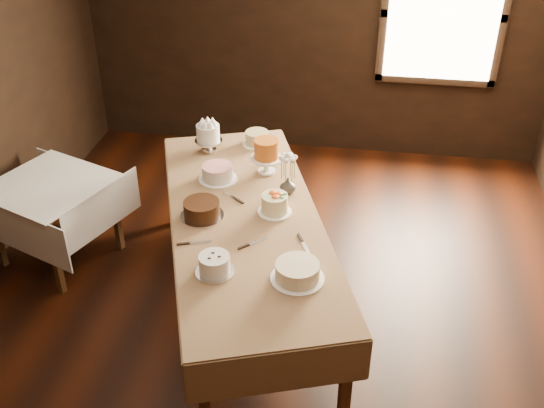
{
  "coord_description": "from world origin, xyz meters",
  "views": [
    {
      "loc": [
        0.63,
        -3.62,
        3.43
      ],
      "look_at": [
        0.0,
        0.2,
        0.95
      ],
      "focal_mm": 41.76,
      "sensor_mm": 36.0,
      "label": 1
    }
  ],
  "objects_px": {
    "cake_swirl": "(214,265)",
    "cake_cream": "(297,272)",
    "cake_meringue": "(208,139)",
    "cake_server_a": "(258,241)",
    "cake_speckled": "(257,139)",
    "cake_flowers": "(275,205)",
    "cake_server_c": "(230,195)",
    "cake_server_e": "(201,242)",
    "side_table": "(50,193)",
    "cake_chocolate": "(202,210)",
    "flower_vase": "(288,186)",
    "cake_server_b": "(306,248)",
    "cake_caramel": "(266,158)",
    "display_table": "(245,223)",
    "cake_server_d": "(279,193)",
    "cake_lattice": "(218,174)"
  },
  "relations": [
    {
      "from": "display_table",
      "to": "cake_meringue",
      "type": "bearing_deg",
      "value": 118.09
    },
    {
      "from": "cake_caramel",
      "to": "cake_server_a",
      "type": "xyz_separation_m",
      "value": [
        0.1,
        -0.96,
        -0.13
      ]
    },
    {
      "from": "cake_server_a",
      "to": "cake_server_e",
      "type": "bearing_deg",
      "value": 146.0
    },
    {
      "from": "side_table",
      "to": "cake_chocolate",
      "type": "height_order",
      "value": "cake_chocolate"
    },
    {
      "from": "cake_server_a",
      "to": "cake_server_e",
      "type": "height_order",
      "value": "same"
    },
    {
      "from": "cake_server_c",
      "to": "cake_chocolate",
      "type": "bearing_deg",
      "value": 105.41
    },
    {
      "from": "cake_chocolate",
      "to": "cake_server_a",
      "type": "height_order",
      "value": "cake_chocolate"
    },
    {
      "from": "cake_server_c",
      "to": "cake_server_e",
      "type": "relative_size",
      "value": 1.0
    },
    {
      "from": "cake_lattice",
      "to": "cake_server_b",
      "type": "distance_m",
      "value": 1.14
    },
    {
      "from": "cake_flowers",
      "to": "cake_server_b",
      "type": "relative_size",
      "value": 1.13
    },
    {
      "from": "display_table",
      "to": "cake_speckled",
      "type": "relative_size",
      "value": 10.23
    },
    {
      "from": "cake_server_d",
      "to": "side_table",
      "type": "bearing_deg",
      "value": 106.44
    },
    {
      "from": "cake_speckled",
      "to": "cake_caramel",
      "type": "distance_m",
      "value": 0.51
    },
    {
      "from": "cake_cream",
      "to": "cake_server_a",
      "type": "distance_m",
      "value": 0.49
    },
    {
      "from": "cake_server_d",
      "to": "cake_server_e",
      "type": "xyz_separation_m",
      "value": [
        -0.43,
        -0.72,
        0.0
      ]
    },
    {
      "from": "cake_swirl",
      "to": "cake_server_c",
      "type": "height_order",
      "value": "cake_swirl"
    },
    {
      "from": "side_table",
      "to": "flower_vase",
      "type": "height_order",
      "value": "flower_vase"
    },
    {
      "from": "side_table",
      "to": "flower_vase",
      "type": "xyz_separation_m",
      "value": [
        2.0,
        0.01,
        0.25
      ]
    },
    {
      "from": "cake_swirl",
      "to": "cake_cream",
      "type": "height_order",
      "value": "cake_swirl"
    },
    {
      "from": "side_table",
      "to": "display_table",
      "type": "bearing_deg",
      "value": -11.72
    },
    {
      "from": "cake_swirl",
      "to": "cake_server_b",
      "type": "xyz_separation_m",
      "value": [
        0.55,
        0.36,
        -0.06
      ]
    },
    {
      "from": "cake_meringue",
      "to": "cake_chocolate",
      "type": "bearing_deg",
      "value": -78.67
    },
    {
      "from": "cake_meringue",
      "to": "cake_server_d",
      "type": "xyz_separation_m",
      "value": [
        0.71,
        -0.61,
        -0.11
      ]
    },
    {
      "from": "display_table",
      "to": "cake_cream",
      "type": "height_order",
      "value": "cake_cream"
    },
    {
      "from": "cake_server_c",
      "to": "cake_server_d",
      "type": "height_order",
      "value": "same"
    },
    {
      "from": "cake_lattice",
      "to": "cake_flowers",
      "type": "distance_m",
      "value": 0.66
    },
    {
      "from": "cake_speckled",
      "to": "cake_flowers",
      "type": "distance_m",
      "value": 1.11
    },
    {
      "from": "cake_cream",
      "to": "cake_server_b",
      "type": "relative_size",
      "value": 1.45
    },
    {
      "from": "cake_server_b",
      "to": "cake_cream",
      "type": "bearing_deg",
      "value": -27.4
    },
    {
      "from": "cake_caramel",
      "to": "cake_server_d",
      "type": "height_order",
      "value": "cake_caramel"
    },
    {
      "from": "cake_lattice",
      "to": "flower_vase",
      "type": "bearing_deg",
      "value": -10.73
    },
    {
      "from": "cake_chocolate",
      "to": "cake_server_d",
      "type": "height_order",
      "value": "cake_chocolate"
    },
    {
      "from": "side_table",
      "to": "cake_meringue",
      "type": "height_order",
      "value": "cake_meringue"
    },
    {
      "from": "cake_flowers",
      "to": "cake_server_e",
      "type": "distance_m",
      "value": 0.64
    },
    {
      "from": "flower_vase",
      "to": "cake_caramel",
      "type": "bearing_deg",
      "value": 126.38
    },
    {
      "from": "cake_speckled",
      "to": "cake_flowers",
      "type": "xyz_separation_m",
      "value": [
        0.33,
        -1.06,
        0.01
      ]
    },
    {
      "from": "side_table",
      "to": "cake_cream",
      "type": "distance_m",
      "value": 2.45
    },
    {
      "from": "cake_swirl",
      "to": "cake_server_a",
      "type": "xyz_separation_m",
      "value": [
        0.21,
        0.38,
        -0.06
      ]
    },
    {
      "from": "cake_swirl",
      "to": "cake_server_d",
      "type": "xyz_separation_m",
      "value": [
        0.26,
        1.02,
        -0.06
      ]
    },
    {
      "from": "cake_flowers",
      "to": "cake_server_c",
      "type": "height_order",
      "value": "cake_flowers"
    },
    {
      "from": "cake_caramel",
      "to": "cake_server_c",
      "type": "relative_size",
      "value": 1.27
    },
    {
      "from": "cake_chocolate",
      "to": "cake_swirl",
      "type": "bearing_deg",
      "value": -68.39
    },
    {
      "from": "cake_speckled",
      "to": "cake_lattice",
      "type": "height_order",
      "value": "cake_speckled"
    },
    {
      "from": "cake_meringue",
      "to": "cake_speckled",
      "type": "bearing_deg",
      "value": 25.44
    },
    {
      "from": "display_table",
      "to": "cake_caramel",
      "type": "height_order",
      "value": "cake_caramel"
    },
    {
      "from": "cake_lattice",
      "to": "cake_server_d",
      "type": "xyz_separation_m",
      "value": [
        0.52,
        -0.14,
        -0.05
      ]
    },
    {
      "from": "cake_swirl",
      "to": "cake_cream",
      "type": "xyz_separation_m",
      "value": [
        0.53,
        0.02,
        -0.0
      ]
    },
    {
      "from": "side_table",
      "to": "cake_flowers",
      "type": "distance_m",
      "value": 1.98
    },
    {
      "from": "cake_meringue",
      "to": "cake_server_a",
      "type": "xyz_separation_m",
      "value": [
        0.66,
        -1.25,
        -0.11
      ]
    },
    {
      "from": "cake_meringue",
      "to": "cake_caramel",
      "type": "distance_m",
      "value": 0.63
    }
  ]
}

